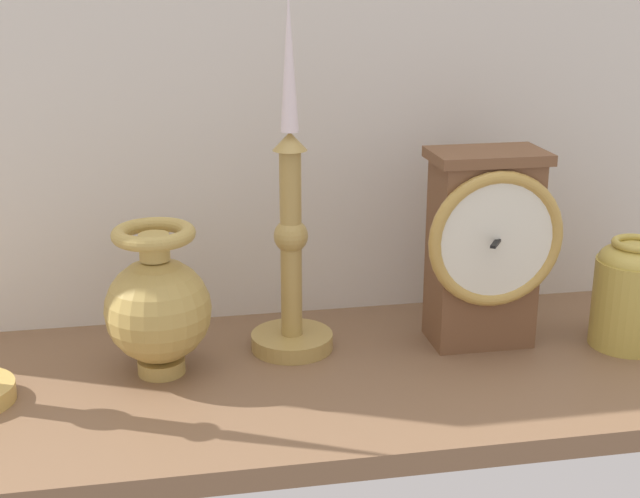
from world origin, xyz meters
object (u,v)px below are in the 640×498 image
(candlestick_tall_center, at_px, (291,252))
(mantel_clock, at_px, (485,246))
(brass_vase_bulbous, at_px, (158,305))
(brass_vase_jar, at_px, (631,291))

(candlestick_tall_center, bearing_deg, mantel_clock, -6.01)
(candlestick_tall_center, xyz_separation_m, brass_vase_bulbous, (-0.15, -0.04, -0.04))
(candlestick_tall_center, relative_size, brass_vase_bulbous, 2.42)
(brass_vase_bulbous, xyz_separation_m, brass_vase_jar, (0.53, -0.02, -0.01))
(mantel_clock, xyz_separation_m, brass_vase_bulbous, (-0.37, -0.01, -0.04))
(mantel_clock, distance_m, candlestick_tall_center, 0.22)
(mantel_clock, bearing_deg, brass_vase_bulbous, -177.80)
(mantel_clock, height_order, brass_vase_bulbous, mantel_clock)
(brass_vase_bulbous, height_order, brass_vase_jar, brass_vase_bulbous)
(candlestick_tall_center, height_order, brass_vase_bulbous, candlestick_tall_center)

